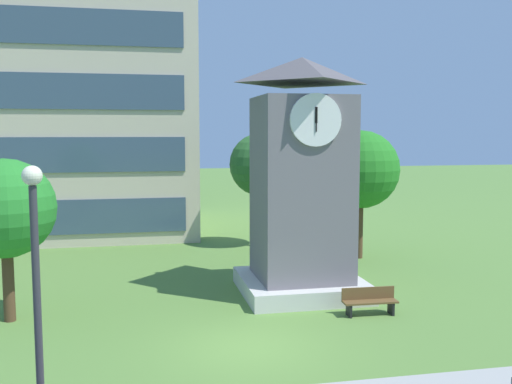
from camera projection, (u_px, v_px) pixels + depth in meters
The scene contains 7 objects.
ground_plane at pixel (246, 347), 16.09m from camera, with size 160.00×160.00×0.00m, color #567F38.
clock_tower at pixel (301, 192), 21.10m from camera, with size 4.35×4.35×8.61m.
park_bench at pixel (370, 301), 18.89m from camera, with size 1.81×0.54×0.88m.
street_lamp at pixel (36, 276), 10.40m from camera, with size 0.36×0.36×5.36m.
tree_streetside at pixel (360, 170), 27.07m from camera, with size 3.65×3.65×6.04m.
tree_by_building at pixel (261, 165), 29.83m from camera, with size 3.23×3.23×5.90m.
tree_near_tower at pixel (5, 209), 17.95m from camera, with size 3.10×3.10×5.15m.
Camera 1 is at (-2.84, -15.30, 5.95)m, focal length 40.63 mm.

